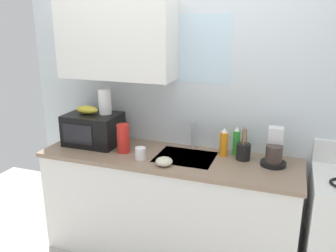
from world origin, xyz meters
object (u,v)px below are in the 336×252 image
cereal_canister (123,138)px  dish_soap_bottle_orange (224,143)px  banana_bunch (87,110)px  microwave (93,129)px  mug_white (140,153)px  dish_soap_bottle_green (236,141)px  coffee_maker (274,151)px  small_bowl (164,162)px  utensil_crock (243,151)px  paper_towel_roll (105,101)px

cereal_canister → dish_soap_bottle_orange: bearing=14.1°
dish_soap_bottle_orange → cereal_canister: bearing=-165.9°
dish_soap_bottle_orange → banana_bunch: bearing=-175.2°
microwave → mug_white: bearing=-19.5°
cereal_canister → dish_soap_bottle_green: bearing=16.7°
coffee_maker → cereal_canister: (-1.18, -0.16, 0.01)m
mug_white → small_bowl: mug_white is taller
dish_soap_bottle_orange → small_bowl: size_ratio=1.79×
utensil_crock → small_bowl: (-0.54, -0.32, -0.04)m
paper_towel_roll → coffee_maker: 1.45m
utensil_crock → small_bowl: bearing=-149.5°
dish_soap_bottle_green → paper_towel_roll: bearing=-174.1°
coffee_maker → utensil_crock: bearing=177.1°
microwave → coffee_maker: 1.53m
dish_soap_bottle_green → utensil_crock: bearing=-52.6°
coffee_maker → utensil_crock: (-0.23, 0.01, -0.04)m
utensil_crock → small_bowl: utensil_crock is taller
dish_soap_bottle_green → mug_white: dish_soap_bottle_green is taller
coffee_maker → dish_soap_bottle_orange: bearing=174.1°
coffee_maker → dish_soap_bottle_green: bearing=160.6°
dish_soap_bottle_green → small_bowl: size_ratio=1.81×
dish_soap_bottle_orange → coffee_maker: bearing=-5.9°
dish_soap_bottle_orange → mug_white: dish_soap_bottle_orange is taller
dish_soap_bottle_green → cereal_canister: bearing=-163.3°
banana_bunch → paper_towel_roll: 0.18m
banana_bunch → paper_towel_roll: bearing=18.4°
mug_white → banana_bunch: bearing=161.9°
coffee_maker → paper_towel_roll: bearing=-179.7°
banana_bunch → mug_white: (0.58, -0.19, -0.26)m
coffee_maker → small_bowl: 0.83m
paper_towel_roll → cereal_canister: size_ratio=0.92×
dish_soap_bottle_orange → mug_white: size_ratio=2.45×
mug_white → small_bowl: bearing=-15.3°
paper_towel_roll → microwave: bearing=-152.8°
dish_soap_bottle_green → cereal_canister: 0.92m
microwave → banana_bunch: 0.18m
coffee_maker → microwave: bearing=-177.8°
microwave → banana_bunch: bearing=178.2°
dish_soap_bottle_orange → cereal_canister: size_ratio=0.97×
paper_towel_roll → small_bowl: size_ratio=1.69×
dish_soap_bottle_orange → dish_soap_bottle_green: size_ratio=0.99×
coffee_maker → small_bowl: coffee_maker is taller
microwave → banana_bunch: banana_bunch is taller
dish_soap_bottle_green → small_bowl: dish_soap_bottle_green is taller
mug_white → dish_soap_bottle_green: bearing=27.3°
cereal_canister → coffee_maker: bearing=7.6°
microwave → small_bowl: microwave is taller
dish_soap_bottle_green → utensil_crock: 0.13m
dish_soap_bottle_green → utensil_crock: utensil_crock is taller
banana_bunch → coffee_maker: size_ratio=0.71×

